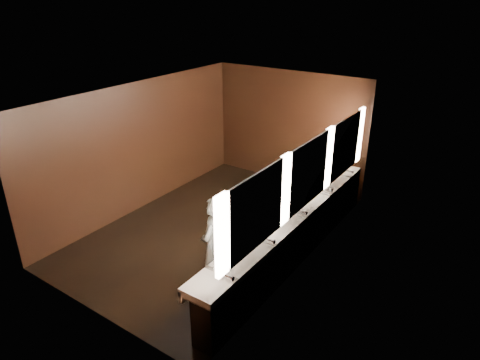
% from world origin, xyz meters
% --- Properties ---
extents(floor, '(6.00, 6.00, 0.00)m').
position_xyz_m(floor, '(0.00, 0.00, 0.00)').
color(floor, black).
rests_on(floor, ground).
extents(ceiling, '(4.00, 6.00, 0.02)m').
position_xyz_m(ceiling, '(0.00, 0.00, 2.80)').
color(ceiling, '#2D2D2B').
rests_on(ceiling, wall_back).
extents(wall_back, '(4.00, 0.02, 2.80)m').
position_xyz_m(wall_back, '(0.00, 3.00, 1.40)').
color(wall_back, black).
rests_on(wall_back, floor).
extents(wall_front, '(4.00, 0.02, 2.80)m').
position_xyz_m(wall_front, '(0.00, -3.00, 1.40)').
color(wall_front, black).
rests_on(wall_front, floor).
extents(wall_left, '(0.02, 6.00, 2.80)m').
position_xyz_m(wall_left, '(-2.00, 0.00, 1.40)').
color(wall_left, black).
rests_on(wall_left, floor).
extents(wall_right, '(0.02, 6.00, 2.80)m').
position_xyz_m(wall_right, '(2.00, 0.00, 1.40)').
color(wall_right, black).
rests_on(wall_right, floor).
extents(sink_counter, '(0.55, 5.40, 1.01)m').
position_xyz_m(sink_counter, '(1.79, 0.00, 0.50)').
color(sink_counter, black).
rests_on(sink_counter, floor).
extents(mirror_band, '(0.06, 5.03, 1.15)m').
position_xyz_m(mirror_band, '(1.98, -0.00, 1.75)').
color(mirror_band, '#FDE2CA').
rests_on(mirror_band, wall_right).
extents(person, '(0.52, 0.67, 1.64)m').
position_xyz_m(person, '(1.10, -1.46, 0.82)').
color(person, '#96C4E0').
rests_on(person, floor).
extents(trash_bin, '(0.40, 0.40, 0.50)m').
position_xyz_m(trash_bin, '(1.58, -1.39, 0.25)').
color(trash_bin, black).
rests_on(trash_bin, floor).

